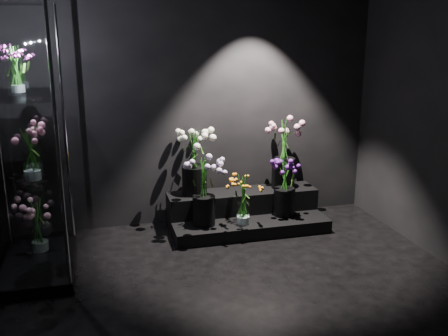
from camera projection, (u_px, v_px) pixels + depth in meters
name	position (u px, v px, depth m)	size (l,w,h in m)	color
floor	(250.00, 308.00, 3.90)	(4.00, 4.00, 0.00)	black
wall_back	(196.00, 98.00, 5.40)	(4.00, 4.00, 0.00)	black
wall_front	(435.00, 246.00, 1.67)	(4.00, 4.00, 0.00)	black
display_riser	(245.00, 212.00, 5.53)	(1.68, 0.74, 0.37)	black
display_case	(25.00, 145.00, 4.20)	(0.64, 1.06, 2.33)	black
bouquet_orange_bells	(243.00, 199.00, 5.17)	(0.36, 0.36, 0.52)	white
bouquet_lilac	(204.00, 187.00, 5.11)	(0.47, 0.47, 0.70)	black
bouquet_purple	(285.00, 183.00, 5.40)	(0.42, 0.42, 0.65)	black
bouquet_cream_roses	(194.00, 158.00, 5.36)	(0.54, 0.54, 0.71)	black
bouquet_pink_roses	(284.00, 149.00, 5.57)	(0.39, 0.39, 0.77)	black
bouquet_case_pink	(30.00, 151.00, 4.05)	(0.29, 0.29, 0.47)	white
bouquet_case_magenta	(16.00, 69.00, 4.13)	(0.30, 0.30, 0.38)	white
bouquet_case_base_pink	(38.00, 225.00, 4.62)	(0.42, 0.42, 0.49)	white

